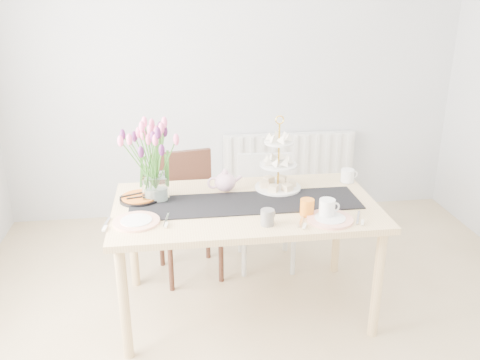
{
  "coord_description": "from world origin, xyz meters",
  "views": [
    {
      "loc": [
        -0.53,
        -2.12,
        1.99
      ],
      "look_at": [
        -0.16,
        0.64,
        0.93
      ],
      "focal_mm": 38.0,
      "sensor_mm": 36.0,
      "label": 1
    }
  ],
  "objects": [
    {
      "name": "room_shell",
      "position": [
        0.0,
        0.0,
        1.3
      ],
      "size": [
        4.5,
        4.5,
        4.5
      ],
      "color": "tan",
      "rests_on": "ground"
    },
    {
      "name": "radiator",
      "position": [
        0.5,
        2.19,
        0.45
      ],
      "size": [
        1.2,
        0.08,
        0.6
      ],
      "primitive_type": "cube",
      "color": "white",
      "rests_on": "room_shell"
    },
    {
      "name": "dining_table",
      "position": [
        -0.12,
        0.69,
        0.67
      ],
      "size": [
        1.6,
        0.9,
        0.75
      ],
      "color": "tan",
      "rests_on": "ground"
    },
    {
      "name": "chair_brown",
      "position": [
        -0.47,
        1.26,
        0.52
      ],
      "size": [
        0.51,
        0.51,
        0.89
      ],
      "rotation": [
        0.0,
        0.0,
        0.19
      ],
      "color": "#361A13",
      "rests_on": "ground"
    },
    {
      "name": "chair_white",
      "position": [
        0.13,
        1.33,
        0.48
      ],
      "size": [
        0.43,
        0.43,
        0.82
      ],
      "rotation": [
        0.0,
        0.0,
        -0.07
      ],
      "color": "silver",
      "rests_on": "ground"
    },
    {
      "name": "table_runner",
      "position": [
        -0.12,
        0.69,
        0.75
      ],
      "size": [
        1.4,
        0.35,
        0.01
      ],
      "primitive_type": "cube",
      "color": "black",
      "rests_on": "dining_table"
    },
    {
      "name": "tulip_vase",
      "position": [
        -0.66,
        0.83,
        1.07
      ],
      "size": [
        0.6,
        0.6,
        0.5
      ],
      "rotation": [
        0.0,
        0.0,
        -0.03
      ],
      "color": "silver",
      "rests_on": "dining_table"
    },
    {
      "name": "cake_stand",
      "position": [
        0.12,
        0.89,
        0.88
      ],
      "size": [
        0.3,
        0.3,
        0.44
      ],
      "rotation": [
        0.0,
        0.0,
        -0.28
      ],
      "color": "gold",
      "rests_on": "dining_table"
    },
    {
      "name": "teapot",
      "position": [
        -0.22,
        0.9,
        0.82
      ],
      "size": [
        0.24,
        0.2,
        0.14
      ],
      "primitive_type": null,
      "rotation": [
        0.0,
        0.0,
        0.12
      ],
      "color": "silver",
      "rests_on": "dining_table"
    },
    {
      "name": "cream_jug",
      "position": [
        0.61,
        0.96,
        0.79
      ],
      "size": [
        0.1,
        0.1,
        0.09
      ],
      "primitive_type": "cylinder",
      "rotation": [
        0.0,
        0.0,
        0.12
      ],
      "color": "white",
      "rests_on": "dining_table"
    },
    {
      "name": "tart_tin",
      "position": [
        -0.76,
        0.83,
        0.76
      ],
      "size": [
        0.25,
        0.25,
        0.03
      ],
      "rotation": [
        0.0,
        0.0,
        -0.02
      ],
      "color": "black",
      "rests_on": "dining_table"
    },
    {
      "name": "mug_grey",
      "position": [
        -0.04,
        0.38,
        0.8
      ],
      "size": [
        0.11,
        0.11,
        0.09
      ],
      "primitive_type": "cylinder",
      "rotation": [
        0.0,
        0.0,
        0.73
      ],
      "color": "slate",
      "rests_on": "dining_table"
    },
    {
      "name": "mug_white",
      "position": [
        0.31,
        0.44,
        0.8
      ],
      "size": [
        0.11,
        0.11,
        0.11
      ],
      "primitive_type": "cylinder",
      "rotation": [
        0.0,
        0.0,
        0.2
      ],
      "color": "white",
      "rests_on": "dining_table"
    },
    {
      "name": "mug_orange",
      "position": [
        0.21,
        0.48,
        0.8
      ],
      "size": [
        0.11,
        0.11,
        0.1
      ],
      "primitive_type": "cylinder",
      "rotation": [
        0.0,
        0.0,
        1.1
      ],
      "color": "orange",
      "rests_on": "dining_table"
    },
    {
      "name": "plate_left",
      "position": [
        -0.77,
        0.51,
        0.76
      ],
      "size": [
        0.3,
        0.3,
        0.01
      ],
      "primitive_type": "cylinder",
      "rotation": [
        0.0,
        0.0,
        -0.14
      ],
      "color": "white",
      "rests_on": "dining_table"
    },
    {
      "name": "plate_right",
      "position": [
        0.32,
        0.39,
        0.76
      ],
      "size": [
        0.34,
        0.34,
        0.01
      ],
      "primitive_type": "cylinder",
      "rotation": [
        0.0,
        0.0,
        -0.4
      ],
      "color": "white",
      "rests_on": "dining_table"
    }
  ]
}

